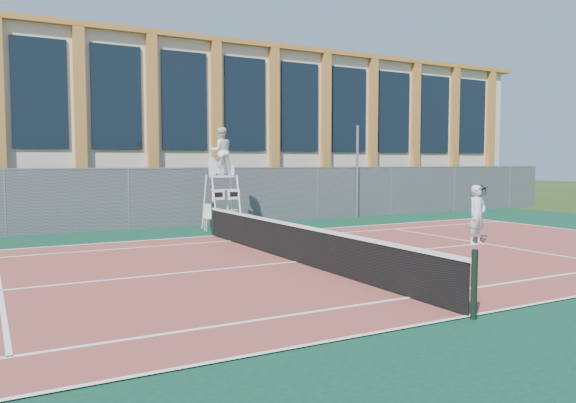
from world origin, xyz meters
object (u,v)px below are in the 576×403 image
steel_pole (357,171)px  plastic_chair (210,215)px  tennis_player (477,215)px  umpire_chair (221,154)px

steel_pole → plastic_chair: (-7.58, -1.68, -1.46)m
steel_pole → tennis_player: 9.01m
tennis_player → steel_pole: bearing=77.5°
steel_pole → plastic_chair: steel_pole is taller
steel_pole → plastic_chair: 7.90m
steel_pole → plastic_chair: size_ratio=4.27×
steel_pole → umpire_chair: bearing=-167.0°
umpire_chair → steel_pole: bearing=13.0°
steel_pole → umpire_chair: (-7.14, -1.65, 0.69)m
steel_pole → tennis_player: (-1.94, -8.73, -1.12)m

